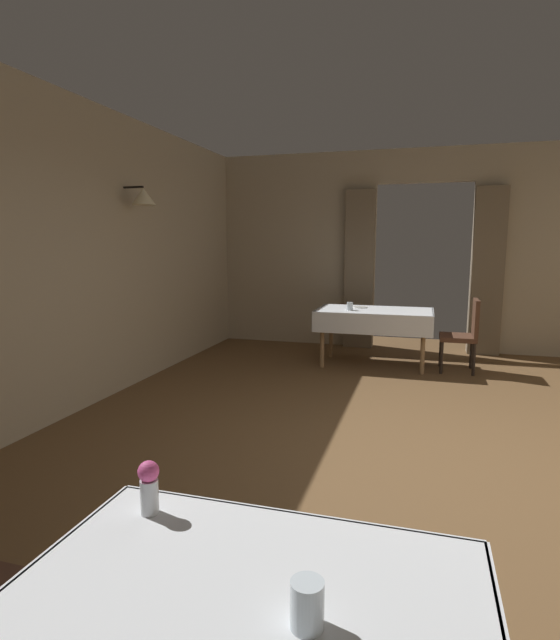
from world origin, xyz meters
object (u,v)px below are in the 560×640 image
dining_table_near (240,640)px  flower_vase_near (149,485)px  chair_mid_right (465,332)px  glass_near_c (307,605)px  dining_table_mid (374,317)px  glass_mid_b (350,306)px  plate_mid_a (361,307)px

dining_table_near → flower_vase_near: size_ratio=6.86×
chair_mid_right → glass_near_c: (-0.74, -5.60, 0.29)m
flower_vase_near → glass_near_c: 0.70m
flower_vase_near → glass_near_c: size_ratio=1.57×
dining_table_near → dining_table_mid: same height
chair_mid_right → glass_mid_b: (-1.44, -0.12, 0.29)m
glass_mid_b → glass_near_c: bearing=-82.7°
flower_vase_near → plate_mid_a: flower_vase_near is taller
glass_near_c → plate_mid_a: size_ratio=0.60×
dining_table_near → chair_mid_right: chair_mid_right is taller
plate_mid_a → dining_table_near: bearing=-85.8°
plate_mid_a → flower_vase_near: bearing=-90.1°
chair_mid_right → flower_vase_near: 5.45m
dining_table_near → dining_table_mid: (-0.22, 5.62, -0.00)m
dining_table_near → dining_table_mid: bearing=92.3°
glass_near_c → glass_mid_b: bearing=97.3°
chair_mid_right → glass_near_c: chair_mid_right is taller
dining_table_near → glass_near_c: 0.23m
dining_table_mid → plate_mid_a: (-0.20, 0.15, 0.10)m
dining_table_near → chair_mid_right: bearing=80.7°
chair_mid_right → flower_vase_near: size_ratio=5.12×
chair_mid_right → plate_mid_a: chair_mid_right is taller
dining_table_near → glass_near_c: bearing=-6.1°
chair_mid_right → flower_vase_near: flower_vase_near is taller
dining_table_near → flower_vase_near: flower_vase_near is taller
dining_table_mid → flower_vase_near: 5.31m
dining_table_mid → chair_mid_right: 1.15m
chair_mid_right → glass_mid_b: chair_mid_right is taller
dining_table_mid → flower_vase_near: flower_vase_near is taller
dining_table_mid → glass_near_c: size_ratio=13.06×
glass_near_c → plate_mid_a: bearing=95.9°
glass_mid_b → flower_vase_near: bearing=-89.0°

